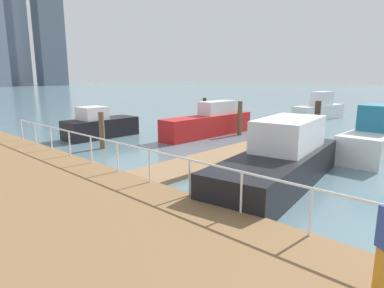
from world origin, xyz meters
TOP-DOWN VIEW (x-y plane):
  - ground_plane at (0.00, 20.00)m, footprint 300.00×300.00m
  - floating_dock at (3.99, 11.49)m, footprint 14.97×2.00m
  - boardwalk_railing at (-3.15, 8.50)m, footprint 0.06×24.76m
  - dock_piling_0 at (7.87, 14.52)m, footprint 0.30×0.30m
  - dock_piling_1 at (7.46, 9.34)m, footprint 0.30×0.30m
  - dock_piling_2 at (7.66, 17.35)m, footprint 0.26×0.26m
  - dock_piling_3 at (-0.47, 17.35)m, footprint 0.28×0.28m
  - moored_boat_0 at (6.38, 15.77)m, footprint 7.17×1.58m
  - moored_boat_1 at (6.99, 6.39)m, footprint 4.85×1.89m
  - moored_boat_3 at (19.21, 14.03)m, footprint 6.05×2.33m
  - moored_boat_4 at (1.24, 20.34)m, footprint 4.54×1.90m
  - moored_boat_5 at (0.71, 7.75)m, footprint 7.66×3.20m

SIDE VIEW (x-z plane):
  - ground_plane at x=0.00m, z-range 0.00..0.00m
  - floating_dock at x=3.99m, z-range 0.00..0.18m
  - moored_boat_4 at x=1.24m, z-range -0.24..1.69m
  - moored_boat_0 at x=6.38m, z-range -0.25..1.90m
  - moored_boat_3 at x=19.21m, z-range -0.35..2.05m
  - moored_boat_5 at x=0.71m, z-range -0.27..1.99m
  - moored_boat_1 at x=6.99m, z-range -0.31..2.13m
  - dock_piling_3 at x=-0.47m, z-range 0.00..1.93m
  - dock_piling_0 at x=7.87m, z-range 0.00..2.17m
  - dock_piling_2 at x=7.66m, z-range 0.00..2.26m
  - dock_piling_1 at x=7.46m, z-range 0.00..2.47m
  - boardwalk_railing at x=-3.15m, z-range 0.71..1.79m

